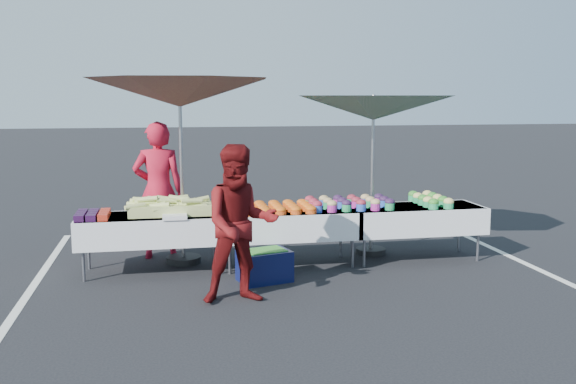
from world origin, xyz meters
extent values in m
plane|color=black|center=(0.00, 0.00, 0.00)|extent=(80.00, 80.00, 0.00)
cube|color=silver|center=(-3.20, 0.00, 0.00)|extent=(0.10, 5.00, 0.00)
cube|color=silver|center=(3.20, 0.00, 0.00)|extent=(0.10, 5.00, 0.00)
cube|color=white|center=(-1.80, 0.00, 0.73)|extent=(1.80, 0.75, 0.04)
cube|color=white|center=(-1.80, 0.00, 0.57)|extent=(1.86, 0.81, 0.36)
cylinder|color=slate|center=(-2.62, -0.29, 0.20)|extent=(0.04, 0.04, 0.39)
cylinder|color=slate|center=(-2.62, 0.29, 0.20)|extent=(0.04, 0.04, 0.39)
cylinder|color=slate|center=(-0.98, -0.29, 0.20)|extent=(0.04, 0.04, 0.39)
cylinder|color=slate|center=(-0.98, 0.29, 0.20)|extent=(0.04, 0.04, 0.39)
cube|color=white|center=(0.00, 0.00, 0.73)|extent=(1.80, 0.75, 0.04)
cube|color=white|center=(0.00, 0.00, 0.57)|extent=(1.86, 0.81, 0.36)
cylinder|color=slate|center=(-0.82, -0.29, 0.20)|extent=(0.04, 0.04, 0.39)
cylinder|color=slate|center=(-0.82, 0.29, 0.20)|extent=(0.04, 0.04, 0.39)
cylinder|color=slate|center=(0.82, -0.29, 0.20)|extent=(0.04, 0.04, 0.39)
cylinder|color=slate|center=(0.82, 0.29, 0.20)|extent=(0.04, 0.04, 0.39)
cube|color=white|center=(1.80, 0.00, 0.73)|extent=(1.80, 0.75, 0.04)
cube|color=white|center=(1.80, 0.00, 0.57)|extent=(1.86, 0.81, 0.36)
cylinder|color=slate|center=(0.98, -0.29, 0.20)|extent=(0.04, 0.04, 0.39)
cylinder|color=slate|center=(0.98, 0.29, 0.20)|extent=(0.04, 0.04, 0.39)
cylinder|color=slate|center=(2.62, -0.29, 0.20)|extent=(0.04, 0.04, 0.39)
cylinder|color=slate|center=(2.62, 0.29, 0.20)|extent=(0.04, 0.04, 0.39)
cube|color=black|center=(-2.65, -0.27, 0.79)|extent=(0.12, 0.12, 0.08)
cube|color=black|center=(-2.65, -0.13, 0.79)|extent=(0.12, 0.12, 0.08)
cube|color=black|center=(-2.65, 0.01, 0.79)|extent=(0.12, 0.12, 0.08)
cube|color=black|center=(-2.65, 0.15, 0.79)|extent=(0.12, 0.12, 0.08)
cube|color=black|center=(-2.51, -0.27, 0.79)|extent=(0.12, 0.12, 0.08)
cube|color=black|center=(-2.51, -0.13, 0.79)|extent=(0.12, 0.12, 0.08)
cube|color=black|center=(-2.51, 0.01, 0.79)|extent=(0.12, 0.12, 0.08)
cube|color=black|center=(-2.51, 0.15, 0.79)|extent=(0.12, 0.12, 0.08)
cube|color=#9C2D10|center=(-2.37, -0.27, 0.79)|extent=(0.12, 0.12, 0.08)
cube|color=#9C2D10|center=(-2.37, -0.13, 0.79)|extent=(0.12, 0.12, 0.08)
cube|color=#9C2D10|center=(-2.37, 0.01, 0.79)|extent=(0.12, 0.12, 0.08)
cube|color=#9C2D10|center=(-2.37, 0.15, 0.79)|extent=(0.12, 0.12, 0.08)
cube|color=#C2D86F|center=(-1.55, 0.05, 0.82)|extent=(1.05, 0.55, 0.14)
cylinder|color=#C2D86F|center=(-1.25, 0.20, 0.85)|extent=(0.27, 0.09, 0.10)
cylinder|color=#C2D86F|center=(-1.93, 0.10, 0.92)|extent=(0.27, 0.14, 0.07)
cylinder|color=#C2D86F|center=(-1.44, -0.06, 0.97)|extent=(0.27, 0.14, 0.09)
cylinder|color=#C2D86F|center=(-1.97, 0.08, 0.87)|extent=(0.27, 0.15, 0.10)
cylinder|color=#C2D86F|center=(-1.73, -0.01, 0.91)|extent=(0.27, 0.15, 0.08)
cylinder|color=#C2D86F|center=(-1.59, 0.09, 0.94)|extent=(0.27, 0.10, 0.10)
cylinder|color=#C2D86F|center=(-1.59, -0.03, 0.94)|extent=(0.27, 0.07, 0.08)
cylinder|color=#C2D86F|center=(-1.68, -0.13, 0.90)|extent=(0.27, 0.14, 0.09)
cylinder|color=#C2D86F|center=(-1.71, 0.25, 0.92)|extent=(0.27, 0.12, 0.08)
cylinder|color=#C2D86F|center=(-1.09, 0.14, 0.87)|extent=(0.27, 0.16, 0.08)
cylinder|color=#C2D86F|center=(-1.86, 0.01, 0.92)|extent=(0.27, 0.11, 0.07)
cylinder|color=#C2D86F|center=(-1.64, -0.18, 0.85)|extent=(0.27, 0.10, 0.07)
cylinder|color=#C2D86F|center=(-1.44, 0.19, 0.93)|extent=(0.27, 0.12, 0.08)
cylinder|color=#C2D86F|center=(-1.98, -0.17, 0.90)|extent=(0.27, 0.15, 0.08)
cylinder|color=#C2D86F|center=(-1.89, 0.09, 0.94)|extent=(0.27, 0.10, 0.08)
cylinder|color=#C2D86F|center=(-1.34, 0.00, 0.90)|extent=(0.27, 0.16, 0.10)
cylinder|color=#C2D86F|center=(-1.83, -0.02, 0.97)|extent=(0.27, 0.12, 0.09)
cylinder|color=#C2D86F|center=(-1.28, -0.18, 0.95)|extent=(0.27, 0.09, 0.07)
cylinder|color=#C2D86F|center=(-1.22, -0.15, 0.88)|extent=(0.27, 0.10, 0.09)
cylinder|color=#C2D86F|center=(-1.30, -0.09, 0.87)|extent=(0.27, 0.12, 0.09)
cylinder|color=#C2D86F|center=(-1.45, 0.28, 0.86)|extent=(0.27, 0.10, 0.08)
cylinder|color=#C2D86F|center=(-1.17, 0.03, 0.93)|extent=(0.27, 0.14, 0.10)
cube|color=white|center=(-1.50, -0.30, 0.78)|extent=(0.30, 0.25, 0.05)
cylinder|color=#C74816|center=(-0.55, -0.28, 0.78)|extent=(0.15, 0.15, 0.05)
ellipsoid|color=red|center=(-0.55, -0.28, 0.81)|extent=(0.15, 0.15, 0.08)
cylinder|color=#C74816|center=(-0.55, -0.10, 0.78)|extent=(0.15, 0.15, 0.05)
ellipsoid|color=red|center=(-0.55, -0.10, 0.81)|extent=(0.15, 0.15, 0.08)
cylinder|color=#C74816|center=(-0.55, 0.08, 0.78)|extent=(0.15, 0.15, 0.05)
ellipsoid|color=red|center=(-0.55, 0.08, 0.81)|extent=(0.15, 0.15, 0.08)
cylinder|color=#C74816|center=(-0.55, 0.26, 0.78)|extent=(0.15, 0.15, 0.05)
ellipsoid|color=red|center=(-0.55, 0.26, 0.81)|extent=(0.15, 0.15, 0.08)
cylinder|color=#C74816|center=(-0.35, -0.28, 0.78)|extent=(0.15, 0.15, 0.05)
ellipsoid|color=red|center=(-0.35, -0.28, 0.81)|extent=(0.15, 0.15, 0.08)
cylinder|color=#C74816|center=(-0.35, -0.10, 0.78)|extent=(0.15, 0.15, 0.05)
ellipsoid|color=red|center=(-0.35, -0.10, 0.81)|extent=(0.15, 0.15, 0.08)
cylinder|color=#C74816|center=(-0.35, 0.08, 0.78)|extent=(0.15, 0.15, 0.05)
ellipsoid|color=red|center=(-0.35, 0.08, 0.81)|extent=(0.15, 0.15, 0.08)
cylinder|color=#C74816|center=(-0.35, 0.26, 0.78)|extent=(0.15, 0.15, 0.05)
ellipsoid|color=red|center=(-0.35, 0.26, 0.81)|extent=(0.15, 0.15, 0.08)
cylinder|color=#C74816|center=(-0.15, -0.28, 0.78)|extent=(0.15, 0.15, 0.05)
ellipsoid|color=red|center=(-0.15, -0.28, 0.81)|extent=(0.15, 0.15, 0.08)
cylinder|color=#C74816|center=(-0.15, -0.10, 0.78)|extent=(0.15, 0.15, 0.05)
ellipsoid|color=red|center=(-0.15, -0.10, 0.81)|extent=(0.15, 0.15, 0.08)
cylinder|color=#C74816|center=(-0.15, 0.08, 0.78)|extent=(0.15, 0.15, 0.05)
ellipsoid|color=red|center=(-0.15, 0.08, 0.81)|extent=(0.15, 0.15, 0.08)
cylinder|color=#C74816|center=(-0.15, 0.26, 0.78)|extent=(0.15, 0.15, 0.05)
ellipsoid|color=red|center=(-0.15, 0.26, 0.81)|extent=(0.15, 0.15, 0.08)
cylinder|color=#C74816|center=(0.05, -0.28, 0.78)|extent=(0.15, 0.15, 0.05)
ellipsoid|color=red|center=(0.05, -0.28, 0.81)|extent=(0.15, 0.15, 0.08)
cylinder|color=#C74816|center=(0.05, -0.10, 0.78)|extent=(0.15, 0.15, 0.05)
ellipsoid|color=red|center=(0.05, -0.10, 0.81)|extent=(0.15, 0.15, 0.08)
cylinder|color=#C74816|center=(0.05, 0.08, 0.78)|extent=(0.15, 0.15, 0.05)
ellipsoid|color=red|center=(0.05, 0.08, 0.81)|extent=(0.15, 0.15, 0.08)
cylinder|color=#C74816|center=(0.05, 0.26, 0.78)|extent=(0.15, 0.15, 0.05)
ellipsoid|color=red|center=(0.05, 0.26, 0.81)|extent=(0.15, 0.15, 0.08)
cylinder|color=#C74816|center=(0.25, -0.28, 0.78)|extent=(0.15, 0.15, 0.05)
ellipsoid|color=red|center=(0.25, -0.28, 0.81)|extent=(0.15, 0.15, 0.08)
cylinder|color=#C74816|center=(0.25, -0.10, 0.78)|extent=(0.15, 0.15, 0.05)
ellipsoid|color=red|center=(0.25, -0.10, 0.81)|extent=(0.15, 0.15, 0.08)
cylinder|color=#C74816|center=(0.25, 0.08, 0.78)|extent=(0.15, 0.15, 0.05)
ellipsoid|color=red|center=(0.25, 0.08, 0.81)|extent=(0.15, 0.15, 0.08)
cylinder|color=#C74816|center=(0.25, 0.26, 0.78)|extent=(0.15, 0.15, 0.05)
ellipsoid|color=red|center=(0.25, 0.26, 0.81)|extent=(0.15, 0.15, 0.08)
cylinder|color=blue|center=(0.35, -0.22, 0.80)|extent=(0.13, 0.13, 0.10)
ellipsoid|color=maroon|center=(0.35, -0.22, 0.86)|extent=(0.14, 0.14, 0.10)
cylinder|color=#B62792|center=(0.35, 0.00, 0.80)|extent=(0.13, 0.13, 0.10)
ellipsoid|color=maroon|center=(0.35, 0.00, 0.86)|extent=(0.14, 0.14, 0.10)
cylinder|color=#269957|center=(0.35, 0.22, 0.80)|extent=(0.13, 0.13, 0.10)
ellipsoid|color=maroon|center=(0.35, 0.22, 0.86)|extent=(0.14, 0.14, 0.10)
cylinder|color=#B62792|center=(0.55, -0.22, 0.80)|extent=(0.13, 0.13, 0.10)
ellipsoid|color=tan|center=(0.55, -0.22, 0.86)|extent=(0.14, 0.14, 0.10)
cylinder|color=#269957|center=(0.55, 0.00, 0.80)|extent=(0.13, 0.13, 0.10)
ellipsoid|color=tan|center=(0.55, 0.00, 0.86)|extent=(0.14, 0.14, 0.10)
cylinder|color=blue|center=(0.55, 0.22, 0.80)|extent=(0.13, 0.13, 0.10)
ellipsoid|color=tan|center=(0.55, 0.22, 0.86)|extent=(0.14, 0.14, 0.10)
cylinder|color=#269957|center=(0.75, -0.22, 0.80)|extent=(0.13, 0.13, 0.10)
ellipsoid|color=#24122E|center=(0.75, -0.22, 0.86)|extent=(0.14, 0.14, 0.10)
cylinder|color=blue|center=(0.75, 0.00, 0.80)|extent=(0.13, 0.13, 0.10)
ellipsoid|color=#24122E|center=(0.75, 0.00, 0.86)|extent=(0.14, 0.14, 0.10)
cylinder|color=#B62792|center=(0.75, 0.22, 0.80)|extent=(0.13, 0.13, 0.10)
ellipsoid|color=#24122E|center=(0.75, 0.22, 0.86)|extent=(0.14, 0.14, 0.10)
cylinder|color=blue|center=(0.95, -0.22, 0.80)|extent=(0.13, 0.13, 0.10)
ellipsoid|color=maroon|center=(0.95, -0.22, 0.86)|extent=(0.14, 0.14, 0.10)
cylinder|color=#B62792|center=(0.95, 0.00, 0.80)|extent=(0.13, 0.13, 0.10)
ellipsoid|color=maroon|center=(0.95, 0.00, 0.86)|extent=(0.14, 0.14, 0.10)
cylinder|color=#269957|center=(0.95, 0.22, 0.80)|extent=(0.13, 0.13, 0.10)
ellipsoid|color=maroon|center=(0.95, 0.22, 0.86)|extent=(0.14, 0.14, 0.10)
cylinder|color=#B62792|center=(1.15, -0.22, 0.80)|extent=(0.13, 0.13, 0.10)
ellipsoid|color=tan|center=(1.15, -0.22, 0.86)|extent=(0.14, 0.14, 0.10)
cylinder|color=#269957|center=(1.15, 0.00, 0.80)|extent=(0.13, 0.13, 0.10)
ellipsoid|color=tan|center=(1.15, 0.00, 0.86)|extent=(0.14, 0.14, 0.10)
cylinder|color=blue|center=(1.15, 0.22, 0.80)|extent=(0.13, 0.13, 0.10)
ellipsoid|color=tan|center=(1.15, 0.22, 0.86)|extent=(0.14, 0.14, 0.10)
cylinder|color=#269957|center=(1.35, -0.22, 0.80)|extent=(0.13, 0.13, 0.10)
ellipsoid|color=#24122E|center=(1.35, -0.22, 0.86)|extent=(0.14, 0.14, 0.10)
cylinder|color=blue|center=(1.35, 0.00, 0.80)|extent=(0.13, 0.13, 0.10)
ellipsoid|color=#24122E|center=(1.35, 0.00, 0.86)|extent=(0.14, 0.14, 0.10)
cylinder|color=#B62792|center=(1.35, 0.22, 0.80)|extent=(0.13, 0.13, 0.10)
ellipsoid|color=#24122E|center=(1.35, 0.22, 0.86)|extent=(0.14, 0.14, 0.10)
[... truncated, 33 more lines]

